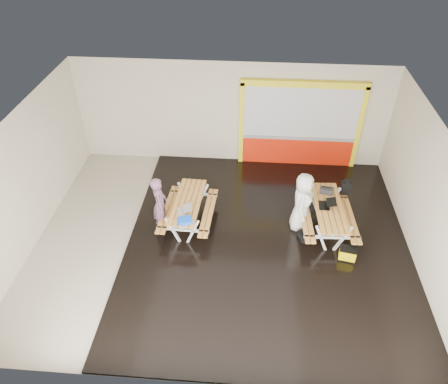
# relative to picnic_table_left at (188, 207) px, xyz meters

# --- Properties ---
(room) EXTENTS (10.02, 8.02, 3.52)m
(room) POSITION_rel_picnic_table_left_xyz_m (0.98, -0.64, 1.12)
(room) COLOR #BAB09D
(room) RESTS_ON ground
(deck) EXTENTS (7.50, 7.98, 0.05)m
(deck) POSITION_rel_picnic_table_left_xyz_m (2.23, -0.64, -0.60)
(deck) COLOR black
(deck) RESTS_ON room
(kiosk) EXTENTS (3.88, 0.16, 3.00)m
(kiosk) POSITION_rel_picnic_table_left_xyz_m (3.18, 3.29, 0.81)
(kiosk) COLOR red
(kiosk) RESTS_ON room
(picnic_table_left) EXTENTS (1.49, 2.12, 0.82)m
(picnic_table_left) POSITION_rel_picnic_table_left_xyz_m (0.00, 0.00, 0.00)
(picnic_table_left) COLOR gold
(picnic_table_left) RESTS_ON deck
(picnic_table_right) EXTENTS (1.54, 2.20, 0.85)m
(picnic_table_right) POSITION_rel_picnic_table_left_xyz_m (3.83, 0.03, 0.02)
(picnic_table_right) COLOR gold
(picnic_table_right) RESTS_ON deck
(person_left) EXTENTS (0.54, 0.70, 1.70)m
(person_left) POSITION_rel_picnic_table_left_xyz_m (-0.72, -0.24, 0.23)
(person_left) COLOR #704C65
(person_left) RESTS_ON deck
(person_right) EXTENTS (0.73, 0.97, 1.79)m
(person_right) POSITION_rel_picnic_table_left_xyz_m (3.11, 0.11, 0.26)
(person_right) COLOR white
(person_right) RESTS_ON deck
(laptop_left) EXTENTS (0.45, 0.42, 0.17)m
(laptop_left) POSITION_rel_picnic_table_left_xyz_m (-0.03, -0.45, 0.25)
(laptop_left) COLOR silver
(laptop_left) RESTS_ON picnic_table_left
(laptop_right) EXTENTS (0.45, 0.40, 0.19)m
(laptop_right) POSITION_rel_picnic_table_left_xyz_m (3.76, 0.06, 0.28)
(laptop_right) COLOR black
(laptop_right) RESTS_ON picnic_table_right
(blue_pouch) EXTENTS (0.42, 0.36, 0.10)m
(blue_pouch) POSITION_rel_picnic_table_left_xyz_m (0.05, -0.85, 0.24)
(blue_pouch) COLOR blue
(blue_pouch) RESTS_ON picnic_table_left
(toolbox) EXTENTS (0.40, 0.25, 0.22)m
(toolbox) POSITION_rel_picnic_table_left_xyz_m (3.82, 0.63, 0.31)
(toolbox) COLOR black
(toolbox) RESTS_ON picnic_table_right
(backpack) EXTENTS (0.28, 0.19, 0.47)m
(backpack) POSITION_rel_picnic_table_left_xyz_m (4.43, 1.06, 0.15)
(backpack) COLOR black
(backpack) RESTS_ON picnic_table_right
(dark_case) EXTENTS (0.56, 0.49, 0.18)m
(dark_case) POSITION_rel_picnic_table_left_xyz_m (3.32, -0.38, -0.49)
(dark_case) COLOR black
(dark_case) RESTS_ON deck
(fluke_bag) EXTENTS (0.48, 0.36, 0.38)m
(fluke_bag) POSITION_rel_picnic_table_left_xyz_m (4.26, -1.08, -0.40)
(fluke_bag) COLOR black
(fluke_bag) RESTS_ON deck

